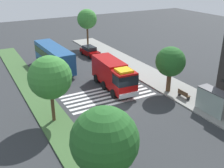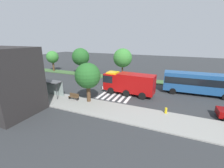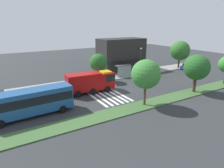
{
  "view_description": "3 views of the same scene",
  "coord_description": "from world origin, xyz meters",
  "px_view_note": "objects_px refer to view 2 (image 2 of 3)",
  "views": [
    {
      "loc": [
        22.98,
        -13.73,
        14.01
      ],
      "look_at": [
        -2.3,
        0.19,
        1.71
      ],
      "focal_mm": 43.54,
      "sensor_mm": 36.0,
      "label": 1
    },
    {
      "loc": [
        -11.39,
        24.21,
        8.86
      ],
      "look_at": [
        -1.83,
        1.94,
        1.49
      ],
      "focal_mm": 24.23,
      "sensor_mm": 36.0,
      "label": 2
    },
    {
      "loc": [
        -17.78,
        -27.47,
        11.44
      ],
      "look_at": [
        -1.04,
        0.48,
        1.25
      ],
      "focal_mm": 31.19,
      "sensor_mm": 36.0,
      "label": 3
    }
  ],
  "objects_px": {
    "median_tree_far_west": "(123,58)",
    "median_tree_center": "(52,57)",
    "fire_hydrant": "(166,111)",
    "median_tree_west": "(81,57)",
    "street_lamp": "(35,70)",
    "bus_stop_shelter": "(52,85)",
    "transit_bus": "(198,82)",
    "bench_near_shelter": "(74,96)",
    "sidewalk_tree_west": "(88,76)",
    "fire_truck": "(127,82)"
  },
  "relations": [
    {
      "from": "sidewalk_tree_west",
      "to": "median_tree_center",
      "type": "relative_size",
      "value": 1.02
    },
    {
      "from": "median_tree_west",
      "to": "bus_stop_shelter",
      "type": "bearing_deg",
      "value": 107.52
    },
    {
      "from": "bench_near_shelter",
      "to": "sidewalk_tree_west",
      "type": "distance_m",
      "value": 4.09
    },
    {
      "from": "sidewalk_tree_west",
      "to": "fire_truck",
      "type": "bearing_deg",
      "value": -126.87
    },
    {
      "from": "median_tree_far_west",
      "to": "bus_stop_shelter",
      "type": "bearing_deg",
      "value": 66.6
    },
    {
      "from": "median_tree_center",
      "to": "bench_near_shelter",
      "type": "bearing_deg",
      "value": 140.42
    },
    {
      "from": "median_tree_west",
      "to": "median_tree_center",
      "type": "bearing_deg",
      "value": -0.0
    },
    {
      "from": "sidewalk_tree_west",
      "to": "median_tree_west",
      "type": "height_order",
      "value": "median_tree_west"
    },
    {
      "from": "street_lamp",
      "to": "bench_near_shelter",
      "type": "bearing_deg",
      "value": 175.15
    },
    {
      "from": "transit_bus",
      "to": "bench_near_shelter",
      "type": "bearing_deg",
      "value": -151.98
    },
    {
      "from": "transit_bus",
      "to": "street_lamp",
      "type": "distance_m",
      "value": 26.87
    },
    {
      "from": "street_lamp",
      "to": "median_tree_center",
      "type": "bearing_deg",
      "value": -55.46
    },
    {
      "from": "bus_stop_shelter",
      "to": "fire_hydrant",
      "type": "distance_m",
      "value": 16.99
    },
    {
      "from": "median_tree_far_west",
      "to": "bench_near_shelter",
      "type": "bearing_deg",
      "value": 80.86
    },
    {
      "from": "median_tree_far_west",
      "to": "median_tree_west",
      "type": "xyz_separation_m",
      "value": [
        11.02,
        0.0,
        -0.29
      ]
    },
    {
      "from": "transit_bus",
      "to": "bench_near_shelter",
      "type": "distance_m",
      "value": 19.76
    },
    {
      "from": "median_tree_far_west",
      "to": "median_tree_center",
      "type": "xyz_separation_m",
      "value": [
        20.22,
        -0.0,
        -0.77
      ]
    },
    {
      "from": "median_tree_far_west",
      "to": "median_tree_west",
      "type": "distance_m",
      "value": 11.03
    },
    {
      "from": "median_tree_far_west",
      "to": "fire_hydrant",
      "type": "bearing_deg",
      "value": 127.04
    },
    {
      "from": "fire_truck",
      "to": "median_tree_west",
      "type": "distance_m",
      "value": 17.78
    },
    {
      "from": "sidewalk_tree_west",
      "to": "transit_bus",
      "type": "bearing_deg",
      "value": -146.46
    },
    {
      "from": "bus_stop_shelter",
      "to": "sidewalk_tree_west",
      "type": "bearing_deg",
      "value": -177.64
    },
    {
      "from": "bus_stop_shelter",
      "to": "median_tree_west",
      "type": "bearing_deg",
      "value": -72.48
    },
    {
      "from": "bus_stop_shelter",
      "to": "median_tree_far_west",
      "type": "height_order",
      "value": "median_tree_far_west"
    },
    {
      "from": "median_tree_west",
      "to": "fire_hydrant",
      "type": "height_order",
      "value": "median_tree_west"
    },
    {
      "from": "street_lamp",
      "to": "fire_hydrant",
      "type": "relative_size",
      "value": 8.73
    },
    {
      "from": "median_tree_west",
      "to": "fire_hydrant",
      "type": "relative_size",
      "value": 9.17
    },
    {
      "from": "transit_bus",
      "to": "street_lamp",
      "type": "xyz_separation_m",
      "value": [
        25.17,
        9.27,
        1.67
      ]
    },
    {
      "from": "sidewalk_tree_west",
      "to": "median_tree_far_west",
      "type": "relative_size",
      "value": 0.84
    },
    {
      "from": "fire_hydrant",
      "to": "median_tree_center",
      "type": "bearing_deg",
      "value": -24.42
    },
    {
      "from": "transit_bus",
      "to": "fire_hydrant",
      "type": "height_order",
      "value": "transit_bus"
    },
    {
      "from": "transit_bus",
      "to": "median_tree_center",
      "type": "height_order",
      "value": "median_tree_center"
    },
    {
      "from": "street_lamp",
      "to": "median_tree_west",
      "type": "distance_m",
      "value": 14.09
    },
    {
      "from": "transit_bus",
      "to": "sidewalk_tree_west",
      "type": "relative_size",
      "value": 1.9
    },
    {
      "from": "street_lamp",
      "to": "sidewalk_tree_west",
      "type": "relative_size",
      "value": 1.1
    },
    {
      "from": "bench_near_shelter",
      "to": "street_lamp",
      "type": "xyz_separation_m",
      "value": [
        8.17,
        -0.69,
        3.16
      ]
    },
    {
      "from": "transit_bus",
      "to": "street_lamp",
      "type": "bearing_deg",
      "value": -162.14
    },
    {
      "from": "median_tree_far_west",
      "to": "median_tree_center",
      "type": "height_order",
      "value": "median_tree_far_west"
    },
    {
      "from": "fire_truck",
      "to": "median_tree_center",
      "type": "xyz_separation_m",
      "value": [
        24.29,
        -9.09,
        1.94
      ]
    },
    {
      "from": "transit_bus",
      "to": "fire_hydrant",
      "type": "distance_m",
      "value": 10.17
    },
    {
      "from": "bench_near_shelter",
      "to": "median_tree_west",
      "type": "bearing_deg",
      "value": -59.62
    },
    {
      "from": "fire_truck",
      "to": "fire_hydrant",
      "type": "distance_m",
      "value": 8.24
    },
    {
      "from": "bench_near_shelter",
      "to": "median_tree_west",
      "type": "distance_m",
      "value": 17.52
    },
    {
      "from": "transit_bus",
      "to": "median_tree_west",
      "type": "xyz_separation_m",
      "value": [
        25.65,
        -4.79,
        2.31
      ]
    },
    {
      "from": "fire_truck",
      "to": "street_lamp",
      "type": "bearing_deg",
      "value": 22.22
    },
    {
      "from": "fire_hydrant",
      "to": "median_tree_far_west",
      "type": "bearing_deg",
      "value": -52.96
    },
    {
      "from": "sidewalk_tree_west",
      "to": "median_tree_center",
      "type": "bearing_deg",
      "value": -35.53
    },
    {
      "from": "transit_bus",
      "to": "median_tree_center",
      "type": "distance_m",
      "value": 35.22
    },
    {
      "from": "street_lamp",
      "to": "median_tree_far_west",
      "type": "bearing_deg",
      "value": -126.85
    },
    {
      "from": "fire_truck",
      "to": "transit_bus",
      "type": "bearing_deg",
      "value": -154.47
    }
  ]
}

